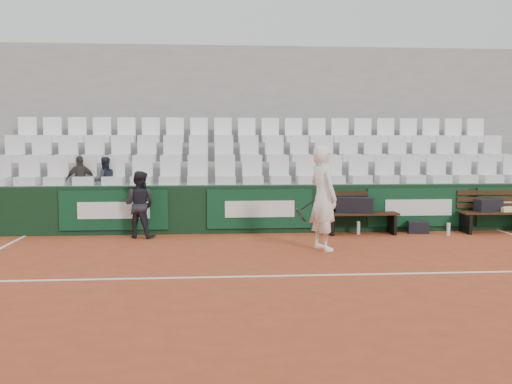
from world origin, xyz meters
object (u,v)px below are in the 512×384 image
(sports_bag_ground, at_px, (418,227))
(spectator_c, at_px, (104,160))
(bench_right, at_px, (495,222))
(water_bottle_near, at_px, (358,228))
(water_bottle_far, at_px, (448,229))
(sports_bag_left, at_px, (355,205))
(ball_kid, at_px, (140,204))
(sports_bag_right, at_px, (488,205))
(bench_left, at_px, (361,223))
(tennis_player, at_px, (323,198))
(spectator_b, at_px, (80,160))

(sports_bag_ground, xyz_separation_m, spectator_c, (-6.62, 0.89, 1.40))
(bench_right, relative_size, water_bottle_near, 5.55)
(sports_bag_ground, height_order, spectator_c, spectator_c)
(water_bottle_far, bearing_deg, sports_bag_left, 168.94)
(sports_bag_ground, relative_size, spectator_c, 0.39)
(sports_bag_ground, relative_size, ball_kid, 0.31)
(sports_bag_right, relative_size, water_bottle_near, 2.08)
(bench_left, distance_m, bench_right, 2.88)
(sports_bag_left, bearing_deg, tennis_player, -121.14)
(sports_bag_ground, height_order, ball_kid, ball_kid)
(sports_bag_right, distance_m, spectator_b, 8.73)
(water_bottle_far, bearing_deg, spectator_c, 170.07)
(bench_left, distance_m, spectator_b, 6.12)
(sports_bag_right, xyz_separation_m, spectator_b, (-8.63, 0.93, 0.96))
(water_bottle_near, distance_m, ball_kid, 4.51)
(bench_right, height_order, ball_kid, ball_kid)
(water_bottle_near, distance_m, tennis_player, 2.10)
(sports_bag_right, relative_size, water_bottle_far, 2.12)
(tennis_player, distance_m, ball_kid, 3.75)
(spectator_c, bearing_deg, sports_bag_left, 147.83)
(water_bottle_far, bearing_deg, spectator_b, 170.72)
(water_bottle_near, height_order, spectator_b, spectator_b)
(bench_left, bearing_deg, tennis_player, -124.79)
(bench_left, bearing_deg, spectator_b, 171.26)
(sports_bag_ground, bearing_deg, ball_kid, -178.97)
(spectator_b, bearing_deg, sports_bag_left, 150.08)
(bench_right, bearing_deg, sports_bag_left, 178.81)
(water_bottle_far, bearing_deg, bench_right, 14.68)
(water_bottle_far, bearing_deg, bench_left, 168.87)
(bench_left, xyz_separation_m, water_bottle_far, (1.73, -0.34, -0.09))
(ball_kid, relative_size, spectator_c, 1.28)
(water_bottle_near, bearing_deg, water_bottle_far, -10.27)
(ball_kid, distance_m, spectator_b, 1.90)
(bench_right, bearing_deg, spectator_b, 173.85)
(bench_left, height_order, bench_right, same)
(sports_bag_ground, bearing_deg, water_bottle_near, -178.62)
(sports_bag_right, bearing_deg, spectator_b, 173.85)
(water_bottle_near, height_order, water_bottle_far, water_bottle_near)
(tennis_player, bearing_deg, ball_kid, 155.46)
(spectator_b, height_order, spectator_c, spectator_b)
(bench_right, distance_m, water_bottle_far, 1.19)
(sports_bag_left, distance_m, water_bottle_far, 1.96)
(sports_bag_ground, height_order, tennis_player, tennis_player)
(water_bottle_near, relative_size, spectator_c, 0.26)
(water_bottle_near, bearing_deg, bench_right, -0.46)
(sports_bag_ground, height_order, water_bottle_far, water_bottle_far)
(bench_left, distance_m, water_bottle_far, 1.77)
(sports_bag_ground, bearing_deg, tennis_player, -144.96)
(water_bottle_near, distance_m, spectator_c, 5.59)
(bench_right, height_order, tennis_player, tennis_player)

